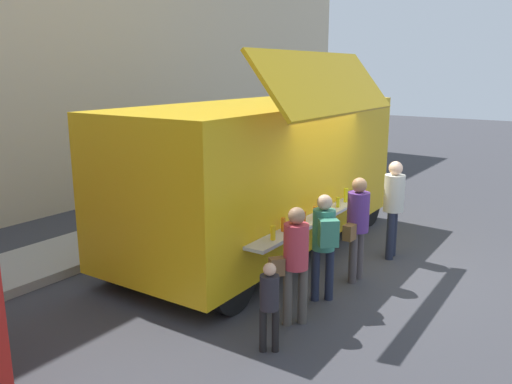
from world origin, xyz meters
TOP-DOWN VIEW (x-y plane):
  - ground_plane at (0.00, 0.00)m, footprint 60.00×60.00m
  - food_truck_main at (-0.11, 1.81)m, footprint 6.46×3.28m
  - trash_bin at (3.82, 4.13)m, footprint 0.60×0.60m
  - customer_front_ordering at (-0.59, -0.27)m, footprint 0.55×0.34m
  - customer_mid_with_backpack at (-1.56, -0.19)m, footprint 0.50×0.48m
  - customer_rear_waiting at (-2.41, -0.20)m, footprint 0.48×0.45m
  - customer_extra_browsing at (0.78, -0.36)m, footprint 0.37×0.36m
  - child_near_queue at (-3.18, -0.31)m, footprint 0.23×0.23m

SIDE VIEW (x-z plane):
  - ground_plane at x=0.00m, z-range 0.00..0.00m
  - trash_bin at x=3.82m, z-range 0.00..0.94m
  - child_near_queue at x=-3.18m, z-range 0.11..1.24m
  - customer_rear_waiting at x=-2.41m, z-range 0.15..1.76m
  - customer_mid_with_backpack at x=-1.56m, z-range 0.18..1.77m
  - customer_front_ordering at x=-0.59m, z-range 0.16..1.85m
  - customer_extra_browsing at x=0.78m, z-range 0.17..1.93m
  - food_truck_main at x=-0.11m, z-range -0.29..3.29m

